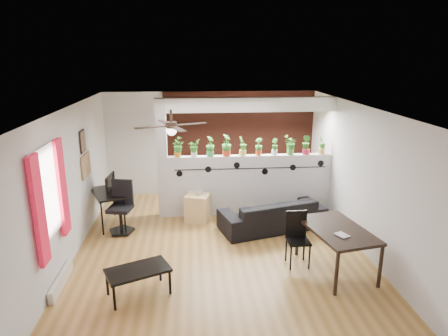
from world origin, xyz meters
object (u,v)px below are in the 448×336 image
potted_plant_5 (259,146)px  dining_table (337,233)px  cube_shelf (198,208)px  ceiling_fan (171,127)px  potted_plant_4 (243,145)px  folding_chair (297,233)px  potted_plant_8 (306,144)px  potted_plant_0 (177,147)px  computer_desk (107,195)px  potted_plant_1 (194,147)px  cup (200,192)px  potted_plant_2 (210,146)px  office_chair (121,210)px  potted_plant_6 (275,146)px  potted_plant_9 (322,144)px  potted_plant_7 (291,145)px  coffee_table (138,272)px  sofa (272,214)px  potted_plant_3 (227,145)px

potted_plant_5 → dining_table: 2.86m
cube_shelf → ceiling_fan: bearing=-89.3°
potted_plant_4 → folding_chair: 2.58m
potted_plant_8 → potted_plant_0: bearing=180.0°
potted_plant_0 → dining_table: bearing=-44.4°
ceiling_fan → computer_desk: size_ratio=1.06×
potted_plant_1 → cup: bearing=-73.3°
potted_plant_1 → potted_plant_2: bearing=0.0°
office_chair → potted_plant_6: bearing=13.3°
potted_plant_9 → cube_shelf: (-2.76, -0.34, -1.27)m
potted_plant_5 → dining_table: size_ratio=0.25×
potted_plant_9 → potted_plant_4: bearing=180.0°
potted_plant_9 → cup: size_ratio=3.03×
potted_plant_7 → folding_chair: (-0.40, -2.28, -1.02)m
potted_plant_5 → potted_plant_8: bearing=-0.0°
ceiling_fan → coffee_table: 2.35m
potted_plant_0 → potted_plant_9: potted_plant_0 is taller
ceiling_fan → potted_plant_1: 1.99m
potted_plant_5 → potted_plant_8: size_ratio=0.87×
potted_plant_4 → sofa: bearing=-58.1°
folding_chair → sofa: bearing=95.0°
potted_plant_2 → potted_plant_8: size_ratio=0.99×
potted_plant_5 → potted_plant_6: 0.35m
cube_shelf → sofa: bearing=-1.4°
ceiling_fan → potted_plant_5: size_ratio=3.15×
potted_plant_1 → potted_plant_5: bearing=0.0°
potted_plant_9 → computer_desk: size_ratio=0.36×
potted_plant_0 → computer_desk: 1.77m
potted_plant_4 → coffee_table: potted_plant_4 is taller
potted_plant_7 → cube_shelf: size_ratio=0.71×
potted_plant_3 → potted_plant_5: potted_plant_3 is taller
potted_plant_7 → office_chair: bearing=-168.0°
potted_plant_1 → potted_plant_3: (0.70, 0.00, 0.05)m
potted_plant_9 → ceiling_fan: bearing=-150.5°
potted_plant_2 → dining_table: bearing=-53.1°
folding_chair → coffee_table: bearing=-163.9°
ceiling_fan → potted_plant_2: size_ratio=2.76×
potted_plant_7 → potted_plant_9: (0.70, 0.00, -0.01)m
potted_plant_4 → cube_shelf: (-1.00, -0.34, -1.28)m
potted_plant_6 → office_chair: potted_plant_6 is taller
potted_plant_4 → potted_plant_0: bearing=180.0°
dining_table → coffee_table: size_ratio=1.46×
ceiling_fan → potted_plant_1: ceiling_fan is taller
office_chair → folding_chair: 3.53m
potted_plant_7 → dining_table: bearing=-86.0°
potted_plant_6 → coffee_table: (-2.63, -3.03, -1.17)m
cup → sofa: bearing=-18.8°
potted_plant_4 → potted_plant_1: bearing=-180.0°
potted_plant_6 → coffee_table: potted_plant_6 is taller
cube_shelf → folding_chair: bearing=-32.7°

